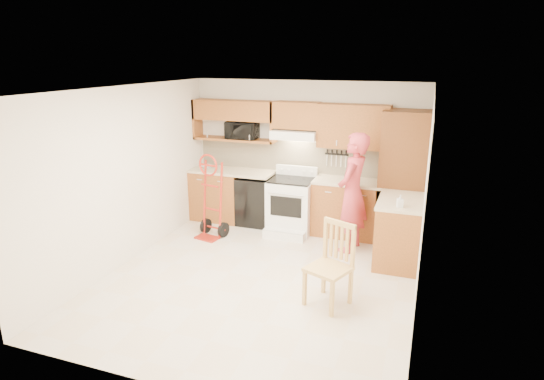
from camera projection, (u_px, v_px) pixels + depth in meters
The scene contains 28 objects.
floor at pixel (260, 278), 6.10m from camera, with size 4.00×4.50×0.02m, color beige.
ceiling at pixel (258, 88), 5.38m from camera, with size 4.00×4.50×0.02m, color white.
wall_back at pixel (306, 154), 7.79m from camera, with size 4.00×0.02×2.50m, color silver.
wall_front at pixel (161, 263), 3.70m from camera, with size 4.00×0.02×2.50m, color silver.
wall_left at pixel (126, 176), 6.38m from camera, with size 0.02×4.50×2.50m, color silver.
wall_right at pixel (425, 206), 5.11m from camera, with size 0.02×4.50×2.50m, color silver.
backsplash at pixel (305, 158), 7.78m from camera, with size 3.92×0.03×0.55m, color beige.
lower_cab_left at pixel (218, 195), 8.23m from camera, with size 0.90×0.60×0.90m, color #A65622.
dishwasher at pixel (256, 200), 7.99m from camera, with size 0.60×0.60×0.85m, color black.
lower_cab_right at pixel (348, 209), 7.47m from camera, with size 1.14×0.60×0.90m, color #A65622.
countertop_left at pixel (233, 171), 8.00m from camera, with size 1.50×0.63×0.04m, color beige.
countertop_right at pixel (349, 182), 7.34m from camera, with size 1.14×0.63×0.04m, color beige.
cab_return_right at pixel (399, 232), 6.47m from camera, with size 0.60×1.00×0.90m, color #A65622.
countertop_return at pixel (401, 201), 6.34m from camera, with size 0.63×1.00×0.04m, color beige.
pantry_tall at pixel (402, 178), 7.04m from camera, with size 0.70×0.60×2.10m, color #592D13.
upper_cab_left at pixel (234, 110), 7.82m from camera, with size 1.50×0.33×0.34m, color #A65622.
upper_shelf_mw at pixel (235, 139), 7.96m from camera, with size 1.50×0.33×0.04m, color #A65622.
upper_cab_center at pixel (297, 115), 7.47m from camera, with size 0.76×0.33×0.44m, color #A65622.
upper_cab_right at pixel (354, 126), 7.21m from camera, with size 1.14×0.33×0.70m, color #A65622.
range_hood at pixel (295, 134), 7.50m from camera, with size 0.76×0.46×0.14m, color white.
knife_strip at pixel (336, 158), 7.57m from camera, with size 0.40×0.05×0.29m, color black, non-canonical shape.
microwave at pixel (242, 130), 7.87m from camera, with size 0.55×0.37×0.30m, color black.
range at pixel (290, 202), 7.55m from camera, with size 0.73×0.96×1.08m, color white, non-canonical shape.
person at pixel (352, 193), 6.75m from camera, with size 0.67×0.44×1.82m, color #BC3843.
hand_truck at pixel (210, 201), 7.31m from camera, with size 0.50×0.45×1.26m, color #AB2416, non-canonical shape.
dining_chair at pixel (328, 266), 5.31m from camera, with size 0.45×0.50×1.01m, color tan, non-canonical shape.
soap_bottle at pixel (400, 201), 6.00m from camera, with size 0.08×0.08×0.17m, color white.
bowl at pixel (207, 166), 8.14m from camera, with size 0.21×0.21×0.05m, color white.
Camera 1 is at (1.98, -5.14, 2.87)m, focal length 29.79 mm.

